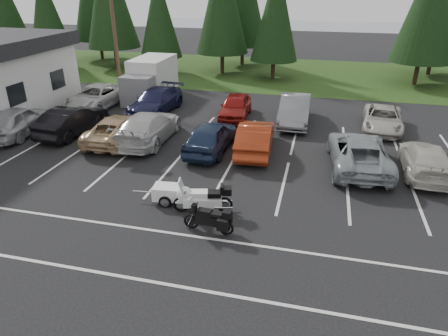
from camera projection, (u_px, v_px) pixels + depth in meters
ground at (206, 188)px, 17.08m from camera, size 120.00×120.00×0.00m
grass_strip at (276, 73)px, 38.14m from camera, size 80.00×16.00×0.01m
lake_water at (324, 35)px, 64.49m from camera, size 70.00×50.00×0.02m
utility_pole at (115, 34)px, 27.77m from camera, size 1.60×0.26×9.00m
box_truck at (148, 80)px, 29.16m from camera, size 2.40×5.60×2.90m
stall_markings at (217, 169)px, 18.83m from camera, size 32.00×16.00×0.01m
conifer_0 at (0, 0)px, 40.22m from camera, size 4.58×4.58×10.66m
conifer_1 at (46, 11)px, 38.14m from camera, size 3.96×3.96×9.22m
conifer_3 at (159, 14)px, 35.88m from camera, size 3.87×3.87×9.02m
conifer_5 at (276, 12)px, 33.63m from camera, size 4.14×4.14×9.63m
car_near_0 at (18, 121)px, 22.68m from camera, size 2.47×5.08×1.67m
car_near_1 at (72, 120)px, 22.80m from camera, size 2.08×4.99×1.60m
car_near_2 at (118, 129)px, 21.80m from camera, size 2.55×5.17×1.41m
car_near_3 at (148, 127)px, 21.77m from camera, size 2.39×5.66×1.63m
car_near_4 at (211, 136)px, 20.50m from camera, size 2.05×4.72×1.59m
car_near_5 at (256, 137)px, 20.38m from camera, size 2.00×4.90×1.58m
car_near_6 at (359, 152)px, 18.69m from camera, size 2.97×5.78×1.56m
car_near_7 at (426, 159)px, 18.15m from camera, size 2.13×4.88×1.39m
car_far_0 at (96, 97)px, 27.60m from camera, size 2.86×5.62×1.52m
car_far_1 at (156, 101)px, 26.57m from camera, size 2.59×5.47×1.54m
car_far_2 at (235, 106)px, 25.55m from camera, size 1.99×4.45×1.48m
car_far_3 at (295, 110)px, 24.52m from camera, size 1.88×5.12×1.68m
car_far_4 at (383, 119)px, 23.52m from camera, size 2.60×4.93×1.32m
touring_motorcycle at (203, 196)px, 15.06m from camera, size 2.64×1.34×1.40m
cargo_trailer at (167, 194)px, 15.88m from camera, size 1.67×1.05×0.73m
adventure_motorcycle at (208, 216)px, 13.89m from camera, size 2.11×0.87×1.26m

